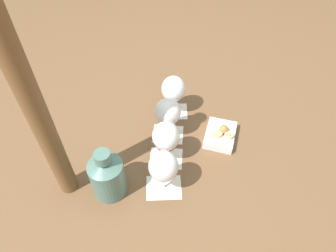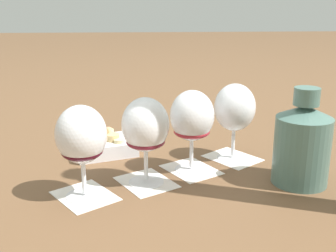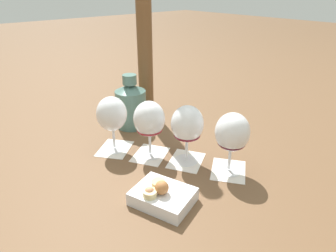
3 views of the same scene
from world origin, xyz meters
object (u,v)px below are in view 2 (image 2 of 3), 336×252
object	(u,v)px
wine_glass_1	(192,119)
wine_glass_2	(145,128)
wine_glass_0	(235,111)
snack_dish	(105,145)
ceramic_vase	(302,143)
wine_glass_3	(81,139)

from	to	relation	value
wine_glass_1	wine_glass_2	size ratio (longest dim) A/B	1.00
wine_glass_0	wine_glass_1	distance (m)	0.12
wine_glass_0	snack_dish	size ratio (longest dim) A/B	1.05
wine_glass_0	wine_glass_1	size ratio (longest dim) A/B	1.00
wine_glass_1	wine_glass_2	bearing A→B (deg)	31.18
ceramic_vase	snack_dish	world-z (taller)	ceramic_vase
wine_glass_2	wine_glass_3	size ratio (longest dim) A/B	1.00
wine_glass_0	wine_glass_3	size ratio (longest dim) A/B	1.00
wine_glass_2	snack_dish	bearing A→B (deg)	-61.34
wine_glass_2	wine_glass_3	distance (m)	0.13
ceramic_vase	wine_glass_1	bearing A→B (deg)	-20.67
snack_dish	wine_glass_1	bearing A→B (deg)	149.09
wine_glass_0	ceramic_vase	bearing A→B (deg)	126.53
wine_glass_0	snack_dish	xyz separation A→B (m)	(0.30, -0.05, -0.09)
wine_glass_0	wine_glass_2	bearing A→B (deg)	31.12
wine_glass_0	wine_glass_1	bearing A→B (deg)	31.07
wine_glass_0	wine_glass_2	size ratio (longest dim) A/B	1.00
wine_glass_1	wine_glass_3	size ratio (longest dim) A/B	1.00
wine_glass_1	wine_glass_3	bearing A→B (deg)	27.83
ceramic_vase	snack_dish	bearing A→B (deg)	-25.83
wine_glass_1	snack_dish	size ratio (longest dim) A/B	1.05
ceramic_vase	snack_dish	size ratio (longest dim) A/B	1.17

